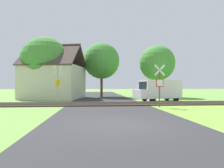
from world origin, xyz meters
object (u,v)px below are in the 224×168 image
Objects in this scene: stop_sign_near at (160,83)px; tree_left at (45,61)px; house at (54,81)px; tree_right at (157,63)px; tree_center at (102,61)px; mail_truck at (159,90)px; crossing_sign_far at (58,82)px.

stop_sign_near is 16.06m from tree_left.
tree_right reaches higher than house.
tree_center is (6.22, 2.82, 2.98)m from house.
mail_truck is (5.70, -8.61, -4.00)m from tree_center.
house is 1.13× the size of tree_right.
house is (-10.14, 11.38, 0.43)m from stop_sign_near.
stop_sign_near is 0.40× the size of house.
stop_sign_near reaches higher than mail_truck.
stop_sign_near is 15.12m from tree_center.
house is at bearing -155.62° from tree_center.
mail_truck is at bearing 1.99° from crossing_sign_far.
tree_center is 7.99m from tree_right.
crossing_sign_far is 0.46× the size of tree_left.
crossing_sign_far is 0.46× the size of tree_center.
stop_sign_near is 0.42× the size of tree_left.
tree_right is at bearing -113.15° from stop_sign_near.
tree_center is at bearing 169.27° from tree_right.
stop_sign_near is 5.90m from mail_truck.
tree_left is (-2.78, 6.78, 2.72)m from crossing_sign_far.
crossing_sign_far is 7.81m from tree_left.
tree_left reaches higher than crossing_sign_far.
house is at bearing 98.82° from crossing_sign_far.
house is 13.29m from mail_truck.
crossing_sign_far is at bearing -64.04° from house.
stop_sign_near is at bearing -74.57° from tree_center.
tree_left is (-11.20, 11.13, 2.91)m from stop_sign_near.
stop_sign_near is 0.42× the size of tree_center.
stop_sign_near is 9.49m from crossing_sign_far.
house is 1.06× the size of tree_left.
tree_center is 11.07m from mail_truck.
crossing_sign_far is (-8.42, 4.36, 0.20)m from stop_sign_near.
crossing_sign_far is 15.16m from tree_right.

